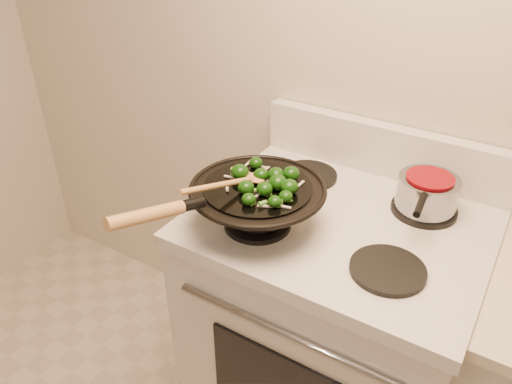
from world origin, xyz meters
The scene contains 5 objects.
stove centered at (-0.02, 1.17, 0.47)m, with size 0.78×0.67×1.08m.
wok centered at (-0.20, 1.02, 0.99)m, with size 0.36×0.58×0.20m.
stirfry centered at (-0.17, 1.03, 1.06)m, with size 0.23×0.21×0.04m.
wooden_spoon centered at (-0.23, 0.97, 1.07)m, with size 0.10×0.26×0.07m.
saucepan centered at (0.16, 1.32, 0.98)m, with size 0.17×0.27×0.10m.
Camera 1 is at (0.37, 0.09, 1.70)m, focal length 35.00 mm.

